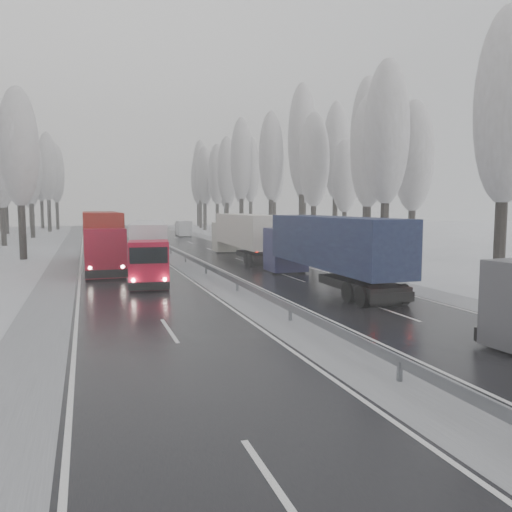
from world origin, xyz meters
TOP-DOWN VIEW (x-y plane):
  - carriageway_right at (5.25, 30.00)m, footprint 7.50×200.00m
  - carriageway_left at (-5.25, 30.00)m, footprint 7.50×200.00m
  - median_slush at (0.00, 30.00)m, footprint 3.00×200.00m
  - shoulder_right at (10.20, 30.00)m, footprint 2.40×200.00m
  - shoulder_left at (-10.20, 30.00)m, footprint 2.40×200.00m
  - median_guardrail at (0.00, 29.99)m, footprint 0.12×200.00m
  - tree_16 at (15.04, 15.67)m, footprint 3.60×3.60m
  - tree_18 at (14.51, 27.03)m, footprint 3.60×3.60m
  - tree_19 at (20.02, 31.03)m, footprint 3.60×3.60m
  - tree_20 at (17.90, 35.17)m, footprint 3.60×3.60m
  - tree_21 at (20.12, 39.17)m, footprint 3.60×3.60m
  - tree_22 at (17.02, 45.60)m, footprint 3.60×3.60m
  - tree_23 at (23.31, 49.60)m, footprint 3.60×3.60m
  - tree_24 at (17.90, 51.02)m, footprint 3.60×3.60m
  - tree_25 at (24.81, 55.02)m, footprint 3.60×3.60m
  - tree_26 at (17.56, 61.27)m, footprint 3.60×3.60m
  - tree_27 at (24.72, 65.27)m, footprint 3.60×3.60m
  - tree_28 at (16.34, 71.95)m, footprint 3.60×3.60m
  - tree_29 at (23.71, 75.95)m, footprint 3.60×3.60m
  - tree_30 at (16.56, 81.70)m, footprint 3.60×3.60m
  - tree_31 at (22.48, 85.70)m, footprint 3.60×3.60m
  - tree_32 at (16.63, 89.21)m, footprint 3.60×3.60m
  - tree_33 at (19.77, 93.21)m, footprint 3.60×3.60m
  - tree_34 at (15.73, 96.32)m, footprint 3.60×3.60m
  - tree_35 at (24.94, 100.32)m, footprint 3.60×3.60m
  - tree_36 at (17.04, 106.16)m, footprint 3.60×3.60m
  - tree_37 at (24.02, 110.16)m, footprint 3.60×3.60m
  - tree_38 at (18.73, 116.73)m, footprint 3.60×3.60m
  - tree_39 at (21.55, 120.73)m, footprint 3.60×3.60m
  - tree_62 at (-13.94, 43.73)m, footprint 3.60×3.60m
  - tree_66 at (-18.16, 62.35)m, footprint 3.60×3.60m
  - tree_68 at (-16.58, 69.11)m, footprint 3.60×3.60m
  - tree_70 at (-16.33, 79.19)m, footprint 3.60×3.60m
  - tree_71 at (-21.09, 83.19)m, footprint 3.60×3.60m
  - tree_72 at (-18.93, 88.54)m, footprint 3.60×3.60m
  - tree_73 at (-21.82, 92.54)m, footprint 3.60×3.60m
  - tree_74 at (-15.07, 99.33)m, footprint 3.60×3.60m
  - tree_76 at (-14.05, 108.72)m, footprint 3.60×3.60m
  - tree_77 at (-19.66, 112.72)m, footprint 3.60×3.60m
  - tree_78 at (-17.56, 115.31)m, footprint 3.60×3.60m
  - tree_79 at (-20.33, 119.31)m, footprint 3.60×3.60m
  - truck_blue_box at (5.77, 20.31)m, footprint 3.05×17.09m
  - truck_cream_box at (5.88, 37.79)m, footprint 3.09×16.60m
  - box_truck_distant at (7.24, 75.65)m, footprint 2.68×7.13m
  - truck_red_white at (-3.97, 29.06)m, footprint 4.11×15.02m
  - truck_red_red at (-7.10, 34.89)m, footprint 2.86×17.64m

SIDE VIEW (x-z plane):
  - carriageway_right at x=5.25m, z-range 0.00..0.03m
  - carriageway_left at x=-5.25m, z-range 0.00..0.03m
  - median_slush at x=0.00m, z-range 0.00..0.04m
  - shoulder_right at x=10.20m, z-range 0.00..0.04m
  - shoulder_left at x=-10.20m, z-range 0.00..0.04m
  - median_guardrail at x=0.00m, z-range 0.22..0.98m
  - box_truck_distant at x=7.24m, z-range 0.02..2.63m
  - truck_red_white at x=-3.97m, z-range 0.32..4.14m
  - truck_cream_box at x=5.88m, z-range 0.35..4.59m
  - truck_blue_box at x=5.77m, z-range 0.37..4.73m
  - truck_red_red at x=-7.10m, z-range 0.38..4.89m
  - tree_23 at x=23.31m, z-range 1.99..15.54m
  - tree_77 at x=-19.66m, z-range 2.10..16.42m
  - tree_33 at x=19.77m, z-range 2.10..16.42m
  - tree_19 at x=20.02m, z-range 2.13..16.70m
  - tree_72 at x=-18.93m, z-range 2.21..17.31m
  - tree_66 at x=-18.16m, z-range 2.22..17.45m
  - tree_20 at x=17.90m, z-range 2.29..18.00m
  - tree_22 at x=17.02m, z-range 2.31..18.17m
  - tree_62 at x=-13.94m, z-range 2.34..18.38m
  - tree_39 at x=21.55m, z-range 2.36..18.54m
  - tree_37 at x=24.02m, z-range 2.38..18.75m
  - tree_16 at x=15.04m, z-range 2.40..18.93m
  - tree_18 at x=14.51m, z-range 2.41..18.99m
  - tree_68 at x=-16.58m, z-range 2.42..19.07m
  - tree_79 at x=-20.33m, z-range 2.48..19.54m
  - tree_70 at x=-16.33m, z-range 2.48..19.57m
  - tree_73 at x=-21.82m, z-range 2.50..19.72m
  - tree_32 at x=16.63m, z-range 2.51..19.85m
  - tree_27 at x=24.72m, z-range 2.55..20.17m
  - tree_34 at x=15.73m, z-range 2.55..20.19m
  - tree_30 at x=16.56m, z-range 2.59..20.45m
  - tree_38 at x=18.73m, z-range 2.60..20.58m
  - tree_29 at x=23.71m, z-range 2.62..20.73m
  - tree_35 at x=24.94m, z-range 2.64..20.89m
  - tree_76 at x=-14.05m, z-range 2.68..21.23m
  - tree_31 at x=22.48m, z-range 2.68..21.26m
  - tree_21 at x=20.12m, z-range 2.69..21.31m
  - tree_26 at x=17.56m, z-range 2.71..21.49m
  - tree_25 at x=24.81m, z-range 2.80..22.24m
  - tree_78 at x=-17.56m, z-range 2.81..22.37m
  - tree_71 at x=-21.09m, z-range 2.82..22.43m
  - tree_28 at x=16.34m, z-range 2.82..22.45m
  - tree_74 at x=-15.07m, z-range 2.83..22.52m
  - tree_36 at x=17.04m, z-range 2.91..23.13m
  - tree_24 at x=17.90m, z-range 2.94..23.43m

